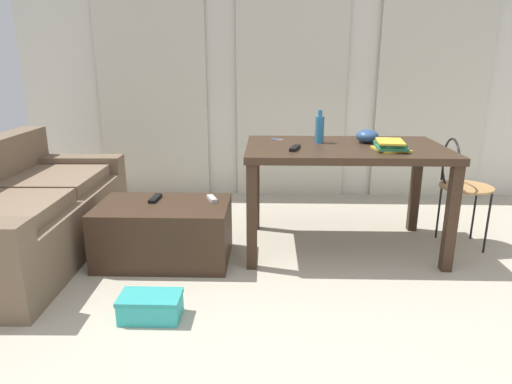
% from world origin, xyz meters
% --- Properties ---
extents(ground_plane, '(7.20, 7.20, 0.00)m').
position_xyz_m(ground_plane, '(0.00, 1.10, 0.00)').
color(ground_plane, '#B2A893').
extents(wall_back, '(5.48, 0.10, 2.69)m').
position_xyz_m(wall_back, '(0.00, 3.00, 1.35)').
color(wall_back, silver).
rests_on(wall_back, ground).
extents(curtains, '(3.90, 0.03, 2.33)m').
position_xyz_m(curtains, '(0.00, 2.92, 1.17)').
color(curtains, beige).
rests_on(curtains, ground).
extents(couch, '(0.92, 1.91, 0.81)m').
position_xyz_m(couch, '(-2.00, 1.33, 0.31)').
color(couch, brown).
rests_on(couch, ground).
extents(coffee_table, '(0.91, 0.57, 0.41)m').
position_xyz_m(coffee_table, '(-0.96, 1.27, 0.21)').
color(coffee_table, '#382619').
rests_on(coffee_table, ground).
extents(craft_table, '(1.42, 0.86, 0.79)m').
position_xyz_m(craft_table, '(0.33, 1.52, 0.69)').
color(craft_table, '#382619').
rests_on(craft_table, ground).
extents(wire_chair, '(0.38, 0.39, 0.83)m').
position_xyz_m(wire_chair, '(1.19, 1.59, 0.53)').
color(wire_chair, '#B7844C').
rests_on(wire_chair, ground).
extents(bottle_near, '(0.07, 0.07, 0.24)m').
position_xyz_m(bottle_near, '(0.15, 1.63, 0.89)').
color(bottle_near, teal).
rests_on(bottle_near, craft_table).
extents(bowl, '(0.17, 0.17, 0.10)m').
position_xyz_m(bowl, '(0.51, 1.65, 0.84)').
color(bowl, '#2D4C7A').
rests_on(bowl, craft_table).
extents(book_stack, '(0.25, 0.28, 0.07)m').
position_xyz_m(book_stack, '(0.61, 1.36, 0.82)').
color(book_stack, gold).
rests_on(book_stack, craft_table).
extents(tv_remote_on_table, '(0.09, 0.18, 0.02)m').
position_xyz_m(tv_remote_on_table, '(-0.04, 1.36, 0.80)').
color(tv_remote_on_table, black).
rests_on(tv_remote_on_table, craft_table).
extents(scissors, '(0.10, 0.08, 0.00)m').
position_xyz_m(scissors, '(-0.17, 1.77, 0.79)').
color(scissors, '#9EA0A5').
rests_on(scissors, craft_table).
extents(tv_remote_primary, '(0.06, 0.19, 0.02)m').
position_xyz_m(tv_remote_primary, '(-1.03, 1.36, 0.43)').
color(tv_remote_primary, black).
rests_on(tv_remote_primary, coffee_table).
extents(tv_remote_secondary, '(0.09, 0.15, 0.02)m').
position_xyz_m(tv_remote_secondary, '(-0.62, 1.37, 0.43)').
color(tv_remote_secondary, '#B7B7B2').
rests_on(tv_remote_secondary, coffee_table).
extents(shoebox, '(0.34, 0.20, 0.14)m').
position_xyz_m(shoebox, '(-0.87, 0.50, 0.07)').
color(shoebox, '#33B2AD').
rests_on(shoebox, ground).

